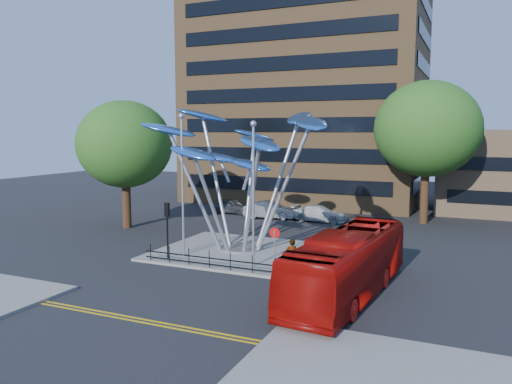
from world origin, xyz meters
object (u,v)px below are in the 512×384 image
at_px(no_entry_sign_island, 275,242).
at_px(red_bus, 348,264).
at_px(traffic_light_island, 167,218).
at_px(street_lamp_right, 253,181).
at_px(tree_right, 427,129).
at_px(tree_left, 125,145).
at_px(parked_car_mid, 270,210).
at_px(parked_car_left, 231,206).
at_px(pedestrian, 292,256).
at_px(leaf_sculpture, 241,147).
at_px(parked_car_right, 319,214).
at_px(street_lamp_left, 182,172).

xyz_separation_m(no_entry_sign_island, red_bus, (4.60, -2.11, -0.23)).
xyz_separation_m(traffic_light_island, no_entry_sign_island, (7.00, 0.02, -0.80)).
bearing_deg(no_entry_sign_island, street_lamp_right, 162.13).
distance_m(tree_right, street_lamp_right, 20.64).
bearing_deg(tree_left, tree_right, 28.61).
bearing_deg(parked_car_mid, parked_car_left, 67.34).
height_order(red_bus, parked_car_mid, red_bus).
xyz_separation_m(red_bus, pedestrian, (-3.60, 2.09, -0.48)).
bearing_deg(leaf_sculpture, tree_left, 164.45).
distance_m(traffic_light_island, parked_car_left, 18.03).
xyz_separation_m(tree_left, pedestrian, (17.00, -7.50, -5.69)).
distance_m(pedestrian, parked_car_left, 21.36).
distance_m(leaf_sculpture, parked_car_right, 14.02).
xyz_separation_m(street_lamp_left, traffic_light_island, (-0.50, -1.00, -2.74)).
relative_size(leaf_sculpture, street_lamp_right, 1.53).
distance_m(tree_right, tree_left, 25.09).
bearing_deg(street_lamp_right, tree_left, 154.23).
relative_size(street_lamp_right, parked_car_left, 2.00).
bearing_deg(street_lamp_right, parked_car_right, 93.27).
bearing_deg(red_bus, pedestrian, 154.79).
bearing_deg(street_lamp_left, parked_car_right, 75.41).
distance_m(traffic_light_island, no_entry_sign_island, 7.05).
distance_m(pedestrian, parked_car_mid, 18.04).
height_order(red_bus, parked_car_right, red_bus).
xyz_separation_m(leaf_sculpture, street_lamp_left, (-2.43, -3.18, -1.52)).
xyz_separation_m(tree_right, street_lamp_left, (-12.50, -18.50, -2.68)).
height_order(traffic_light_island, pedestrian, traffic_light_island).
height_order(tree_right, red_bus, tree_right).
distance_m(red_bus, parked_car_right, 20.04).
height_order(tree_left, red_bus, tree_left).
bearing_deg(no_entry_sign_island, red_bus, -24.63).
height_order(tree_right, parked_car_left, tree_right).
relative_size(leaf_sculpture, parked_car_mid, 2.71).
xyz_separation_m(street_lamp_left, parked_car_right, (4.08, 15.66, -4.67)).
relative_size(tree_left, no_entry_sign_island, 4.21).
relative_size(street_lamp_left, pedestrian, 4.60).
relative_size(street_lamp_right, parked_car_mid, 1.77).
relative_size(parked_car_left, parked_car_mid, 0.88).
distance_m(tree_right, parked_car_left, 19.02).
bearing_deg(tree_right, no_entry_sign_island, -107.12).
xyz_separation_m(street_lamp_right, parked_car_left, (-9.92, 16.88, -4.39)).
bearing_deg(tree_left, parked_car_left, 65.14).
bearing_deg(leaf_sculpture, street_lamp_right, -55.09).
bearing_deg(leaf_sculpture, pedestrian, -39.52).
relative_size(tree_right, red_bus, 1.06).
relative_size(no_entry_sign_island, parked_car_mid, 0.52).
bearing_deg(pedestrian, tree_right, -137.48).
xyz_separation_m(tree_left, parked_car_mid, (9.08, 8.70, -6.02)).
bearing_deg(street_lamp_right, red_bus, -23.03).
bearing_deg(tree_left, red_bus, -24.97).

